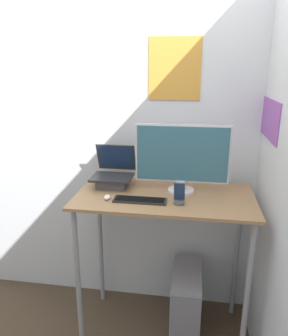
# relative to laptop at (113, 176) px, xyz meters

# --- Properties ---
(wall_back) EXTENTS (6.00, 0.06, 2.60)m
(wall_back) POSITION_rel_laptop_xyz_m (0.38, 0.28, 0.12)
(wall_back) COLOR silver
(wall_back) RESTS_ON ground_plane
(wall_side_right) EXTENTS (0.06, 6.00, 2.60)m
(wall_side_right) POSITION_rel_laptop_xyz_m (1.05, -0.43, 0.12)
(wall_side_right) COLOR silver
(wall_side_right) RESTS_ON ground_plane
(desk) EXTENTS (1.18, 0.63, 1.11)m
(desk) POSITION_rel_laptop_xyz_m (0.38, -0.12, -0.23)
(desk) COLOR #936D47
(desk) RESTS_ON ground_plane
(laptop) EXTENTS (0.28, 0.29, 0.28)m
(laptop) POSITION_rel_laptop_xyz_m (0.00, 0.00, 0.00)
(laptop) COLOR #4C4C51
(laptop) RESTS_ON desk
(monitor) EXTENTS (0.62, 0.18, 0.46)m
(monitor) POSITION_rel_laptop_xyz_m (0.48, -0.05, 0.16)
(monitor) COLOR silver
(monitor) RESTS_ON desk
(keyboard) EXTENTS (0.34, 0.10, 0.02)m
(keyboard) POSITION_rel_laptop_xyz_m (0.24, -0.25, -0.07)
(keyboard) COLOR black
(keyboard) RESTS_ON desk
(mouse) EXTENTS (0.04, 0.06, 0.03)m
(mouse) POSITION_rel_laptop_xyz_m (0.02, -0.25, -0.06)
(mouse) COLOR white
(mouse) RESTS_ON desk
(cell_phone) EXTENTS (0.07, 0.07, 0.14)m
(cell_phone) POSITION_rel_laptop_xyz_m (0.48, -0.25, -0.03)
(cell_phone) COLOR #4C4C51
(cell_phone) RESTS_ON desk
(computer_tower) EXTENTS (0.21, 0.48, 0.49)m
(computer_tower) POSITION_rel_laptop_xyz_m (0.55, -0.09, -0.93)
(computer_tower) COLOR gray
(computer_tower) RESTS_ON ground_plane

